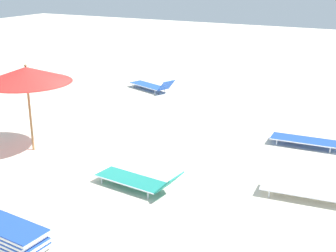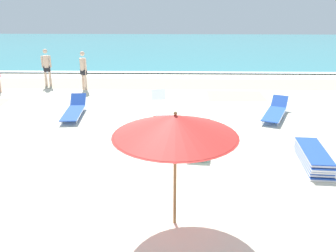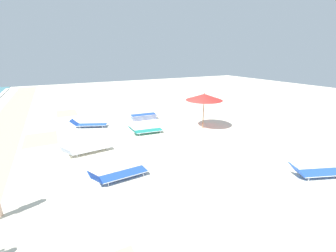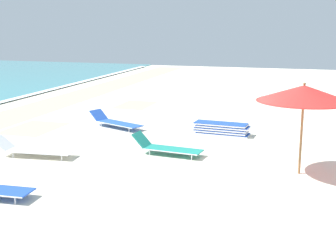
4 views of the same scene
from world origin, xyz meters
name	(u,v)px [view 2 (image 2 of 4)]	position (x,y,z in m)	size (l,w,h in m)	color
ground_plane	(134,173)	(0.00, 0.01, -0.08)	(60.00, 60.00, 0.16)	beige
ocean_water	(162,48)	(0.00, 20.81, 0.03)	(60.00, 18.50, 0.07)	teal
beach_umbrella	(175,126)	(1.06, -2.29, 2.06)	(2.33, 2.33, 2.34)	olive
lounger_stack	(314,158)	(4.73, 0.41, 0.21)	(0.76, 1.96, 0.41)	blue
sun_lounger_under_umbrella	(74,110)	(-2.66, 4.36, 0.21)	(0.74, 2.26, 0.56)	blue
sun_lounger_beside_umbrella	(160,105)	(0.46, 5.08, 0.21)	(0.83, 2.39, 0.53)	white
sun_lounger_near_water_left	(199,141)	(1.76, 1.48, 0.22)	(0.82, 2.12, 0.58)	#1E8475
sun_lounger_near_water_right	(275,111)	(4.70, 4.36, 0.21)	(1.46, 2.35, 0.54)	blue
beachgoer_shoreline_child	(83,68)	(-3.14, 8.13, 1.00)	(0.36, 0.33, 1.76)	beige
beachgoer_strolling_adult	(47,65)	(-5.04, 8.78, 1.00)	(0.44, 0.27, 1.76)	beige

